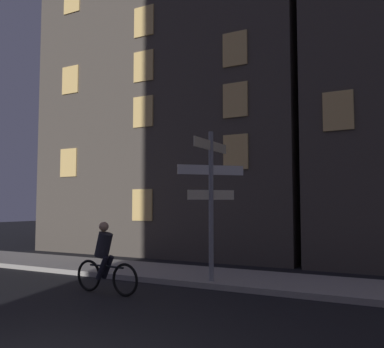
# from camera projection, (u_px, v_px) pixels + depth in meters

# --- Properties ---
(sidewalk_kerb) EXTENTS (40.00, 2.50, 0.14)m
(sidewalk_kerb) POSITION_uv_depth(u_px,v_px,m) (245.00, 280.00, 10.99)
(sidewalk_kerb) COLOR #9E9991
(sidewalk_kerb) RESTS_ON ground_plane
(signpost) EXTENTS (1.24, 1.79, 3.69)m
(signpost) POSITION_uv_depth(u_px,v_px,m) (211.00, 190.00, 10.61)
(signpost) COLOR gray
(signpost) RESTS_ON sidewalk_kerb
(cyclist) EXTENTS (1.82, 0.35, 1.61)m
(cyclist) POSITION_uv_depth(u_px,v_px,m) (105.00, 260.00, 9.68)
(cyclist) COLOR black
(cyclist) RESTS_ON ground_plane
(building_left_block) EXTENTS (11.50, 9.86, 13.77)m
(building_left_block) POSITION_uv_depth(u_px,v_px,m) (202.00, 105.00, 20.85)
(building_left_block) COLOR #4C443D
(building_left_block) RESTS_ON ground_plane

